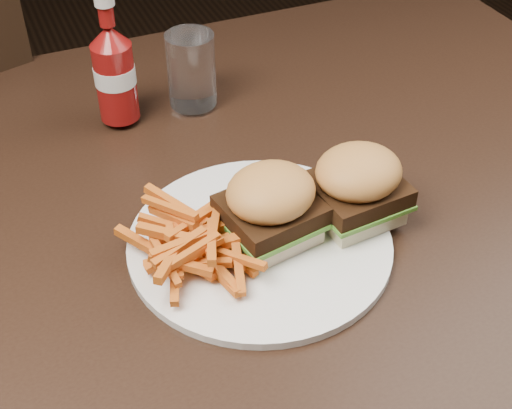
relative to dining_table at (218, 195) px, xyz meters
name	(u,v)px	position (x,y,z in m)	size (l,w,h in m)	color
dining_table	(218,195)	(0.00, 0.00, 0.00)	(1.20, 0.80, 0.04)	black
plate	(260,242)	(0.00, -0.12, 0.03)	(0.28, 0.28, 0.01)	white
sandwich_half_a	(270,228)	(0.01, -0.12, 0.04)	(0.08, 0.08, 0.02)	#F5E1C0
sandwich_half_b	(354,208)	(0.11, -0.13, 0.04)	(0.08, 0.08, 0.02)	#F7F0B4
fries_pile	(197,239)	(-0.07, -0.12, 0.05)	(0.11, 0.11, 0.05)	#BE7E28
ketchup_bottle	(116,82)	(-0.07, 0.17, 0.08)	(0.05, 0.05, 0.10)	maroon
tumbler	(191,70)	(0.03, 0.17, 0.08)	(0.06, 0.06, 0.10)	white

